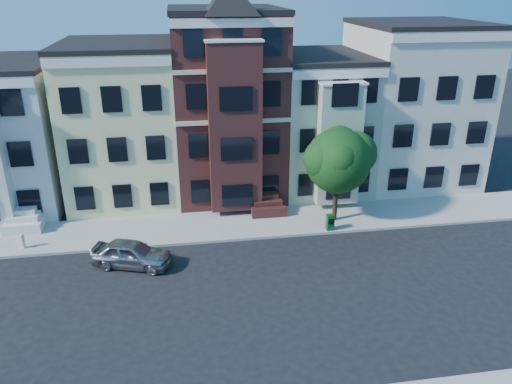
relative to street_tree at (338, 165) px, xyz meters
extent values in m
plane|color=black|center=(-5.87, -7.60, -3.73)|extent=(120.00, 120.00, 0.00)
cube|color=#9E9B93|center=(-5.87, 0.40, -3.66)|extent=(60.00, 4.00, 0.15)
cube|color=#F1E79D|center=(-12.87, 6.90, 1.27)|extent=(7.00, 9.00, 10.00)
cube|color=#421B19|center=(-5.87, 6.90, 2.27)|extent=(7.00, 9.00, 12.00)
cube|color=#A4B599|center=(0.63, 6.90, 0.77)|extent=(6.00, 9.00, 9.00)
cube|color=beige|center=(7.63, 6.90, 1.77)|extent=(8.00, 9.00, 11.00)
imported|color=gray|center=(-12.02, -3.38, -3.02)|extent=(4.50, 2.94, 1.43)
cube|color=#145020|center=(-0.68, -1.30, -3.10)|extent=(0.44, 0.39, 0.96)
cylinder|color=beige|center=(-18.07, -0.78, -3.24)|extent=(0.32, 0.32, 0.69)
camera|label=1|loc=(-9.19, -26.76, 10.01)|focal=35.00mm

